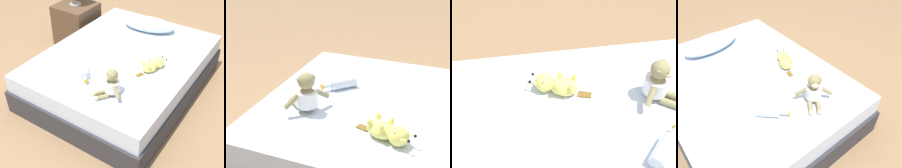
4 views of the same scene
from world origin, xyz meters
The scene contains 3 objects.
plush_monkey centered at (0.24, -0.58, 0.49)m, with size 0.25×0.25×0.24m.
plush_yellow_creature centered at (0.35, -0.08, 0.45)m, with size 0.18×0.32×0.10m.
glass_bottle centered at (-0.10, -0.49, 0.44)m, with size 0.21×0.20×0.08m.
Camera 3 is at (-0.81, 0.06, 1.66)m, focal length 52.45 mm.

